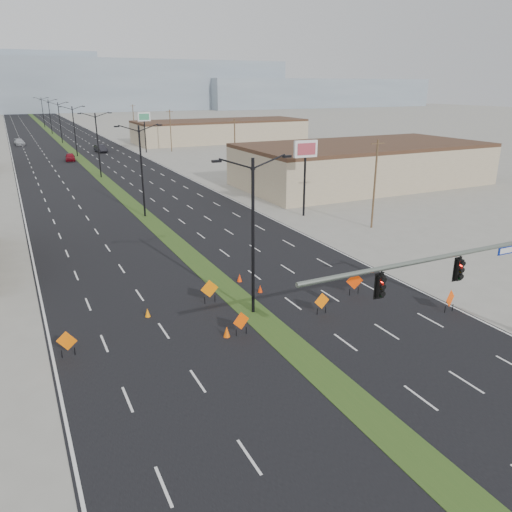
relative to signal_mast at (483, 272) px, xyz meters
name	(u,v)px	position (x,y,z in m)	size (l,w,h in m)	color
ground	(370,416)	(-8.56, -2.00, -4.79)	(600.00, 600.00, 0.00)	gray
road_surface	(75,154)	(-8.56, 98.00, -4.79)	(25.00, 400.00, 0.02)	black
median_strip	(75,154)	(-8.56, 98.00, -4.79)	(2.00, 400.00, 0.04)	#2B4D1B
building_se_near	(362,166)	(25.44, 43.00, -2.04)	(36.00, 18.00, 5.50)	tan
building_se_far	(221,132)	(29.44, 108.00, -2.29)	(44.00, 16.00, 5.00)	tan
mesa_center	(99,85)	(31.44, 298.00, 9.21)	(220.00, 50.00, 28.00)	gray
mesa_east	(313,93)	(171.44, 288.00, 4.21)	(160.00, 50.00, 18.00)	gray
signal_mast	(483,272)	(0.00, 0.00, 0.00)	(16.30, 0.60, 8.00)	slate
streetlight_0	(253,233)	(-8.56, 10.00, 0.63)	(5.15, 0.24, 10.02)	black
streetlight_1	(142,168)	(-8.56, 38.00, 0.63)	(5.15, 0.24, 10.02)	black
streetlight_2	(98,143)	(-8.56, 66.00, 0.63)	(5.15, 0.24, 10.02)	black
streetlight_3	(74,130)	(-8.56, 94.00, 0.63)	(5.15, 0.24, 10.02)	black
streetlight_4	(60,121)	(-8.56, 122.00, 0.63)	(5.15, 0.24, 10.02)	black
streetlight_5	(50,115)	(-8.56, 150.00, 0.63)	(5.15, 0.24, 10.02)	black
streetlight_6	(43,111)	(-8.56, 178.00, 0.63)	(5.15, 0.24, 10.02)	black
utility_pole_0	(375,183)	(11.44, 23.00, -0.12)	(1.60, 0.20, 9.00)	#4C3823
utility_pole_1	(235,147)	(11.44, 58.00, -0.12)	(1.60, 0.20, 9.00)	#4C3823
utility_pole_2	(171,130)	(11.44, 93.00, -0.12)	(1.60, 0.20, 9.00)	#4C3823
utility_pole_3	(134,120)	(11.44, 128.00, -0.12)	(1.60, 0.20, 9.00)	#4C3823
car_left	(70,157)	(-10.68, 87.58, -4.04)	(1.78, 4.41, 1.50)	maroon
car_mid	(101,149)	(-3.00, 98.59, -3.98)	(1.72, 4.95, 1.63)	black
car_far	(19,142)	(-18.57, 121.39, -4.05)	(2.08, 5.11, 1.48)	#A5A8AF
construction_sign_0	(67,342)	(-20.06, 9.41, -3.90)	(1.06, 0.52, 1.53)	#DA5B04
construction_sign_1	(241,322)	(-10.56, 7.49, -3.92)	(1.11, 0.25, 1.49)	#ED4A05
construction_sign_2	(210,290)	(-10.56, 12.62, -3.80)	(1.26, 0.06, 1.68)	orange
construction_sign_3	(322,302)	(-4.69, 7.84, -3.94)	(1.10, 0.05, 1.46)	#FC6B05
construction_sign_4	(355,282)	(-0.90, 9.46, -3.80)	(1.24, 0.33, 1.68)	#E93904
construction_sign_5	(450,299)	(2.94, 4.41, -3.89)	(1.10, 0.42, 1.54)	#EB4304
cone_0	(227,332)	(-11.42, 7.65, -4.45)	(0.41, 0.41, 0.68)	#F05605
cone_1	(260,289)	(-6.66, 12.75, -4.51)	(0.34, 0.34, 0.56)	red
cone_2	(240,278)	(-7.13, 15.29, -4.49)	(0.37, 0.37, 0.61)	#FF3605
cone_3	(148,313)	(-14.91, 12.37, -4.50)	(0.35, 0.35, 0.58)	orange
pole_sign_east_near	(305,155)	(7.73, 30.44, 1.98)	(2.75, 0.55, 8.39)	black
pole_sign_east_far	(144,120)	(5.95, 93.88, 2.11)	(2.80, 0.57, 8.53)	black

